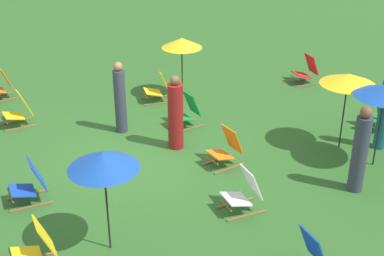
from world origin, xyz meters
name	(u,v)px	position (x,y,z in m)	size (l,w,h in m)	color
ground_plane	(139,158)	(0.00, 0.00, 0.00)	(40.00, 40.00, 0.00)	#2D6026
deckchair_0	(19,111)	(-2.58, -2.22, 0.37)	(0.60, 0.83, 0.83)	olive
deckchair_1	(30,184)	(0.88, -2.30, 0.37)	(0.52, 0.79, 0.83)	olive
deckchair_2	(306,71)	(-2.56, 5.65, 0.37)	(0.49, 0.76, 0.83)	olive
deckchair_4	(36,248)	(2.80, -2.39, 0.37)	(0.53, 0.79, 0.83)	olive
deckchair_5	(380,115)	(0.66, 5.66, 0.37)	(0.67, 0.86, 0.83)	olive
deckchair_7	(226,149)	(0.90, 1.61, 0.37)	(0.63, 0.84, 0.83)	olive
deckchair_8	(1,85)	(-4.45, -2.54, 0.37)	(0.62, 0.84, 0.83)	olive
deckchair_9	(187,112)	(-1.12, 1.49, 0.37)	(0.61, 0.83, 0.83)	olive
deckchair_10	(244,192)	(2.51, 1.24, 0.37)	(0.51, 0.78, 0.83)	olive
deckchair_11	(159,88)	(-2.79, 1.32, 0.37)	(0.54, 0.80, 0.83)	olive
umbrella_1	(103,160)	(2.72, -1.25, 1.64)	(1.10, 1.10, 1.78)	black
umbrella_2	(182,43)	(-2.85, 1.99, 1.50)	(1.05, 1.05, 1.63)	black
umbrella_3	(348,79)	(1.10, 4.26, 1.61)	(1.17, 1.17, 1.73)	black
person_0	(384,112)	(1.41, 5.09, 0.85)	(0.37, 0.37, 1.75)	#195972
person_1	(120,99)	(-1.39, -0.03, 0.82)	(0.34, 0.34, 1.70)	#333847
person_2	(176,115)	(-0.19, 0.89, 0.78)	(0.36, 0.36, 1.68)	maroon
person_3	(360,151)	(2.65, 3.54, 0.83)	(0.33, 0.33, 1.74)	#333847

